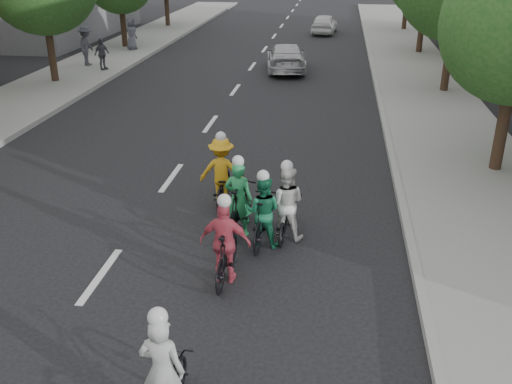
% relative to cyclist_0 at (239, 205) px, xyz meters
% --- Properties ---
extents(ground, '(120.00, 120.00, 0.00)m').
position_rel_cyclist_0_xyz_m(ground, '(-2.37, -2.16, -0.65)').
color(ground, black).
rests_on(ground, ground).
extents(curb_left, '(0.18, 80.00, 0.18)m').
position_rel_cyclist_0_xyz_m(curb_left, '(-8.42, 7.84, -0.56)').
color(curb_left, '#999993').
rests_on(curb_left, ground).
extents(sidewalk_right, '(4.00, 80.00, 0.15)m').
position_rel_cyclist_0_xyz_m(sidewalk_right, '(5.63, 7.84, -0.58)').
color(sidewalk_right, gray).
rests_on(sidewalk_right, ground).
extents(curb_right, '(0.18, 80.00, 0.18)m').
position_rel_cyclist_0_xyz_m(curb_right, '(3.68, 7.84, -0.56)').
color(curb_right, '#999993').
rests_on(curb_right, ground).
extents(cyclist_0, '(0.75, 1.94, 1.84)m').
position_rel_cyclist_0_xyz_m(cyclist_0, '(0.00, 0.00, 0.00)').
color(cyclist_0, black).
rests_on(cyclist_0, ground).
extents(cyclist_1, '(0.63, 1.56, 1.82)m').
position_rel_cyclist_0_xyz_m(cyclist_1, '(-0.08, -5.42, -0.07)').
color(cyclist_1, black).
rests_on(cyclist_1, ground).
extents(cyclist_2, '(0.98, 1.77, 1.80)m').
position_rel_cyclist_0_xyz_m(cyclist_2, '(0.08, -1.92, 0.01)').
color(cyclist_2, black).
rests_on(cyclist_2, ground).
extents(cyclist_3, '(0.85, 1.63, 1.79)m').
position_rel_cyclist_0_xyz_m(cyclist_3, '(1.03, -0.05, -0.01)').
color(cyclist_3, black).
rests_on(cyclist_3, ground).
extents(cyclist_4, '(0.80, 1.85, 1.70)m').
position_rel_cyclist_0_xyz_m(cyclist_4, '(0.58, -0.42, -0.01)').
color(cyclist_4, black).
rests_on(cyclist_4, ground).
extents(cyclist_5, '(1.11, 1.78, 1.84)m').
position_rel_cyclist_0_xyz_m(cyclist_5, '(-0.67, 1.49, 0.02)').
color(cyclist_5, black).
rests_on(cyclist_5, ground).
extents(follow_car_lead, '(2.38, 4.71, 1.31)m').
position_rel_cyclist_0_xyz_m(follow_car_lead, '(-0.57, 17.07, 0.00)').
color(follow_car_lead, '#BBBAC0').
rests_on(follow_car_lead, ground).
extents(follow_car_trail, '(1.86, 3.93, 1.30)m').
position_rel_cyclist_0_xyz_m(follow_car_trail, '(0.90, 29.49, -0.00)').
color(follow_car_trail, white).
rests_on(follow_car_trail, ground).
extents(spectator_0, '(0.79, 1.28, 1.93)m').
position_rel_cyclist_0_xyz_m(spectator_0, '(-10.44, 16.23, 0.46)').
color(spectator_0, '#43444F').
rests_on(spectator_0, sidewalk_left).
extents(spectator_1, '(0.68, 0.96, 1.52)m').
position_rel_cyclist_0_xyz_m(spectator_1, '(-9.30, 15.33, 0.26)').
color(spectator_1, '#4E4F5B').
rests_on(spectator_1, sidewalk_left).
extents(spectator_2, '(0.65, 0.92, 1.77)m').
position_rel_cyclist_0_xyz_m(spectator_2, '(-9.76, 20.83, 0.38)').
color(spectator_2, '#51535E').
rests_on(spectator_2, sidewalk_left).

